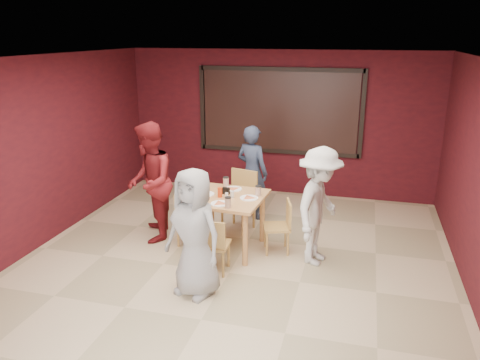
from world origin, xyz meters
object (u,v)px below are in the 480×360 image
(diner_front, at_px, (194,233))
(diner_left, at_px, (150,182))
(chair_front, at_px, (213,243))
(chair_back, at_px, (241,197))
(chair_right, at_px, (281,224))
(diner_right, at_px, (319,206))
(chair_left, at_px, (185,214))
(diner_back, at_px, (252,172))
(dining_table, at_px, (227,203))

(diner_front, distance_m, diner_left, 1.82)
(chair_front, bearing_deg, chair_back, 91.74)
(chair_front, bearing_deg, chair_right, 49.83)
(chair_right, relative_size, diner_front, 0.49)
(chair_right, xyz_separation_m, diner_front, (-0.82, -1.41, 0.36))
(chair_front, relative_size, chair_right, 1.01)
(chair_back, relative_size, diner_front, 0.60)
(chair_back, relative_size, diner_right, 0.58)
(diner_front, relative_size, diner_left, 0.87)
(chair_right, bearing_deg, diner_front, -120.12)
(chair_left, xyz_separation_m, diner_left, (-0.57, 0.02, 0.45))
(chair_back, distance_m, diner_back, 0.60)
(chair_front, height_order, diner_left, diner_left)
(diner_right, bearing_deg, dining_table, 101.35)
(chair_left, bearing_deg, diner_left, 178.27)
(chair_left, relative_size, chair_right, 1.05)
(dining_table, height_order, chair_front, dining_table)
(dining_table, height_order, diner_front, diner_front)
(dining_table, height_order, diner_left, diner_left)
(dining_table, bearing_deg, diner_back, 87.77)
(dining_table, distance_m, diner_back, 1.34)
(chair_back, bearing_deg, chair_right, -40.64)
(diner_back, bearing_deg, chair_front, 110.73)
(diner_back, height_order, diner_left, diner_left)
(chair_right, bearing_deg, diner_left, -178.40)
(chair_right, bearing_deg, chair_back, 139.36)
(chair_left, distance_m, chair_right, 1.47)
(chair_front, relative_size, diner_front, 0.49)
(chair_back, xyz_separation_m, diner_front, (-0.02, -2.09, 0.26))
(dining_table, xyz_separation_m, chair_front, (0.04, -0.78, -0.27))
(chair_front, distance_m, diner_front, 0.63)
(chair_front, distance_m, chair_back, 1.58)
(chair_front, xyz_separation_m, diner_left, (-1.28, 0.83, 0.47))
(chair_front, distance_m, diner_back, 2.15)
(chair_front, xyz_separation_m, diner_front, (-0.06, -0.52, 0.36))
(diner_front, distance_m, diner_back, 2.63)
(chair_right, height_order, diner_left, diner_left)
(chair_left, xyz_separation_m, diner_front, (0.65, -1.33, 0.34))
(dining_table, bearing_deg, chair_front, -87.03)
(dining_table, distance_m, chair_front, 0.83)
(dining_table, xyz_separation_m, chair_right, (0.79, 0.11, -0.28))
(dining_table, relative_size, diner_front, 0.69)
(chair_back, distance_m, diner_right, 1.63)
(diner_front, distance_m, diner_right, 1.83)
(diner_back, bearing_deg, chair_left, 81.77)
(dining_table, xyz_separation_m, diner_front, (-0.02, -1.29, 0.08))
(chair_front, distance_m, diner_right, 1.52)
(diner_back, bearing_deg, diner_left, 65.76)
(chair_front, height_order, diner_right, diner_right)
(diner_left, bearing_deg, diner_front, 20.44)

